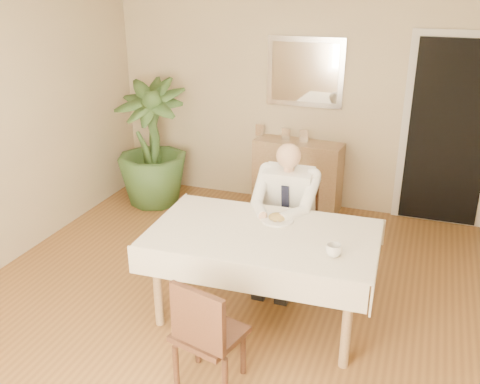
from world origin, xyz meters
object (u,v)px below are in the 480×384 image
(seated_man, at_px, (284,209))
(coffee_mug, at_px, (334,250))
(chair_far, at_px, (292,215))
(chair_near, at_px, (205,332))
(sideboard, at_px, (297,175))
(dining_table, at_px, (263,242))
(potted_palm, at_px, (152,144))

(seated_man, relative_size, coffee_mug, 11.12)
(chair_far, xyz_separation_m, chair_near, (-0.09, -1.80, -0.04))
(seated_man, relative_size, sideboard, 1.25)
(seated_man, bearing_deg, dining_table, -90.00)
(seated_man, bearing_deg, chair_far, 90.00)
(dining_table, relative_size, coffee_mug, 15.67)
(chair_far, distance_m, sideboard, 1.36)
(dining_table, distance_m, potted_palm, 2.61)
(coffee_mug, bearing_deg, seated_man, 125.96)
(coffee_mug, bearing_deg, chair_far, 117.91)
(chair_near, distance_m, potted_palm, 3.26)
(sideboard, xyz_separation_m, potted_palm, (-1.63, -0.43, 0.33))
(coffee_mug, distance_m, potted_palm, 3.16)
(chair_near, relative_size, sideboard, 0.83)
(chair_near, relative_size, seated_man, 0.67)
(coffee_mug, height_order, potted_palm, potted_palm)
(dining_table, height_order, coffee_mug, coffee_mug)
(chair_far, xyz_separation_m, sideboard, (-0.28, 1.32, -0.11))
(dining_table, xyz_separation_m, seated_man, (0.00, 0.59, 0.02))
(seated_man, relative_size, potted_palm, 0.85)
(coffee_mug, bearing_deg, sideboard, 109.41)
(chair_far, relative_size, potted_palm, 0.62)
(chair_near, xyz_separation_m, sideboard, (-0.19, 3.12, -0.07))
(sideboard, bearing_deg, seated_man, -75.75)
(chair_far, xyz_separation_m, potted_palm, (-1.91, 0.89, 0.22))
(chair_far, height_order, sideboard, chair_far)
(seated_man, bearing_deg, chair_near, -93.37)
(dining_table, distance_m, sideboard, 2.24)
(dining_table, relative_size, sideboard, 1.75)
(dining_table, height_order, seated_man, seated_man)
(chair_far, xyz_separation_m, seated_man, (0.00, -0.29, 0.18))
(coffee_mug, xyz_separation_m, sideboard, (-0.84, 2.39, -0.40))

